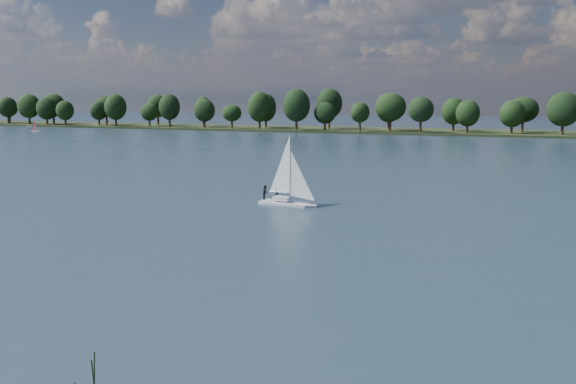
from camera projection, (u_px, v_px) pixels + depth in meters
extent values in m
plane|color=#233342|center=(396.00, 161.00, 127.74)|extent=(700.00, 700.00, 0.00)
cube|color=black|center=(472.00, 133.00, 229.55)|extent=(660.00, 40.00, 1.50)
cube|color=silver|center=(286.00, 205.00, 74.40)|extent=(6.70, 2.32, 0.77)
cube|color=silver|center=(286.00, 199.00, 74.29)|extent=(2.02, 1.30, 0.48)
cylinder|color=#BBBBC2|center=(286.00, 167.00, 73.76)|extent=(0.12, 0.12, 7.75)
imported|color=black|center=(277.00, 192.00, 75.16)|extent=(0.50, 0.67, 1.67)
imported|color=black|center=(265.00, 192.00, 74.93)|extent=(0.73, 0.89, 1.67)
cube|color=white|center=(36.00, 131.00, 242.92)|extent=(3.23, 1.81, 0.49)
cylinder|color=silver|center=(36.00, 125.00, 242.57)|extent=(0.09, 0.09, 4.35)
cube|color=#585A5E|center=(30.00, 127.00, 283.96)|extent=(4.20, 2.43, 0.50)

